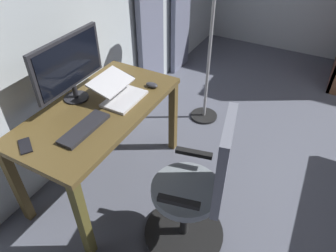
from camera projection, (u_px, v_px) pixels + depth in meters
desk at (100, 119)px, 2.28m from camera, size 1.29×0.67×0.74m
office_chair at (197, 194)px, 1.93m from camera, size 0.56×0.56×1.07m
computer_monitor at (69, 65)px, 2.14m from camera, size 0.63×0.18×0.47m
computer_keyboard at (84, 128)px, 2.01m from camera, size 0.38×0.13×0.02m
laptop at (119, 93)px, 2.27m from camera, size 0.33×0.32×0.16m
computer_mouse at (152, 85)px, 2.42m from camera, size 0.06×0.10×0.04m
cell_phone_by_monitor at (25, 146)px, 1.89m from camera, size 0.14×0.16×0.01m
cell_phone_face_up at (125, 76)px, 2.56m from camera, size 0.10×0.16×0.01m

